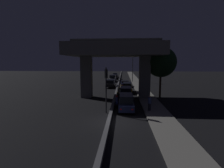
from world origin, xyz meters
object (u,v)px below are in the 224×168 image
object	(u,v)px
car_silver_fourth_oncoming	(115,75)
traffic_light_left_of_median	(106,82)
pedestrian_on_sidewalk	(150,103)
car_dark_green_second	(126,93)
car_black_third_oncoming	(115,77)
motorcycle_black_filtering_mid	(118,92)
street_lamp	(132,66)
car_dark_blue_lead	(126,102)
car_white_second_oncoming	(113,78)
motorcycle_blue_filtering_near	(117,102)
car_taxi_yellow_third	(127,87)
motorcycle_white_filtering_far	(121,87)
car_dark_blue_fourth	(125,83)
car_black_lead_oncoming	(111,83)

from	to	relation	value
car_silver_fourth_oncoming	traffic_light_left_of_median	bearing A→B (deg)	0.51
pedestrian_on_sidewalk	car_dark_green_second	bearing A→B (deg)	112.64
traffic_light_left_of_median	pedestrian_on_sidewalk	bearing A→B (deg)	8.81
car_black_third_oncoming	motorcycle_black_filtering_mid	world-z (taller)	car_black_third_oncoming
motorcycle_black_filtering_mid	traffic_light_left_of_median	bearing A→B (deg)	175.14
street_lamp	car_dark_blue_lead	world-z (taller)	street_lamp
car_white_second_oncoming	motorcycle_blue_filtering_near	size ratio (longest dim) A/B	2.47
car_taxi_yellow_third	motorcycle_white_filtering_far	distance (m)	3.07
car_dark_blue_fourth	car_black_lead_oncoming	bearing A→B (deg)	119.42
car_dark_green_second	car_dark_blue_fourth	xyz separation A→B (m)	(-0.00, 14.90, -0.32)
motorcycle_white_filtering_far	car_black_third_oncoming	bearing A→B (deg)	9.32
car_black_third_oncoming	pedestrian_on_sidewalk	distance (m)	39.90
car_silver_fourth_oncoming	car_dark_blue_fourth	bearing A→B (deg)	6.26
pedestrian_on_sidewalk	street_lamp	bearing A→B (deg)	91.23
street_lamp	car_dark_green_second	xyz separation A→B (m)	(-1.92, -24.81, -3.60)
car_dark_blue_lead	motorcycle_black_filtering_mid	size ratio (longest dim) A/B	2.29
street_lamp	pedestrian_on_sidewalk	distance (m)	31.23
motorcycle_black_filtering_mid	motorcycle_white_filtering_far	xyz separation A→B (m)	(0.33, 6.02, -0.01)
traffic_light_left_of_median	pedestrian_on_sidewalk	distance (m)	5.41
car_dark_blue_lead	car_black_lead_oncoming	size ratio (longest dim) A/B	0.99
car_black_lead_oncoming	motorcycle_white_filtering_far	distance (m)	4.29
street_lamp	car_white_second_oncoming	world-z (taller)	street_lamp
car_dark_blue_fourth	motorcycle_white_filtering_far	world-z (taller)	motorcycle_white_filtering_far
car_white_second_oncoming	car_black_third_oncoming	distance (m)	8.06
street_lamp	pedestrian_on_sidewalk	bearing A→B (deg)	-88.77
car_dark_blue_fourth	car_black_third_oncoming	size ratio (longest dim) A/B	1.03
car_white_second_oncoming	car_black_third_oncoming	bearing A→B (deg)	178.39
car_dark_blue_lead	motorcycle_black_filtering_mid	distance (m)	9.28
car_white_second_oncoming	pedestrian_on_sidewalk	world-z (taller)	car_white_second_oncoming
car_black_lead_oncoming	car_white_second_oncoming	world-z (taller)	car_white_second_oncoming
car_silver_fourth_oncoming	motorcycle_blue_filtering_near	xyz separation A→B (m)	(2.42, -46.94, -0.16)
car_dark_blue_fourth	pedestrian_on_sidewalk	xyz separation A→B (m)	(2.59, -21.10, 0.29)
car_dark_blue_lead	pedestrian_on_sidewalk	distance (m)	2.63
car_black_lead_oncoming	motorcycle_blue_filtering_near	distance (m)	17.39
car_silver_fourth_oncoming	motorcycle_black_filtering_mid	distance (m)	39.36
car_dark_green_second	pedestrian_on_sidewalk	bearing A→B (deg)	-158.24
car_white_second_oncoming	motorcycle_black_filtering_mid	xyz separation A→B (m)	(2.29, -21.89, -0.40)
street_lamp	car_black_third_oncoming	world-z (taller)	street_lamp
car_dark_blue_fourth	pedestrian_on_sidewalk	size ratio (longest dim) A/B	2.75
car_black_third_oncoming	pedestrian_on_sidewalk	size ratio (longest dim) A/B	2.68
car_dark_green_second	car_black_third_oncoming	size ratio (longest dim) A/B	0.92
car_white_second_oncoming	car_black_third_oncoming	xyz separation A→B (m)	(0.36, 8.05, -0.21)
street_lamp	car_black_third_oncoming	size ratio (longest dim) A/B	1.70
car_dark_blue_fourth	motorcycle_white_filtering_far	size ratio (longest dim) A/B	2.64
car_dark_blue_fourth	pedestrian_on_sidewalk	world-z (taller)	pedestrian_on_sidewalk
car_dark_green_second	pedestrian_on_sidewalk	world-z (taller)	car_dark_green_second
car_white_second_oncoming	motorcycle_white_filtering_far	distance (m)	16.09
street_lamp	car_silver_fourth_oncoming	bearing A→B (deg)	107.12
car_silver_fourth_oncoming	motorcycle_white_filtering_far	bearing A→B (deg)	3.57
street_lamp	car_dark_blue_fourth	distance (m)	10.83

